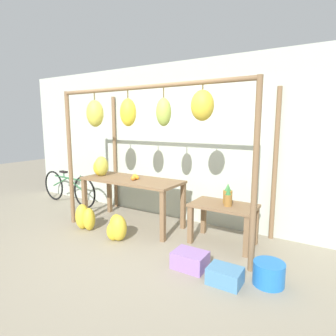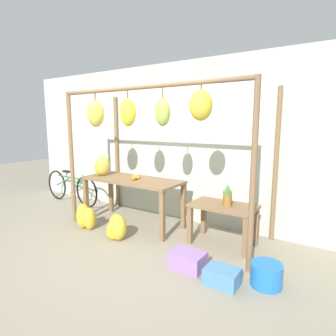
# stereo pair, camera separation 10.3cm
# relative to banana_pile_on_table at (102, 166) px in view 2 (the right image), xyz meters

# --- Properties ---
(ground_plane) EXTENTS (20.00, 20.00, 0.00)m
(ground_plane) POSITION_rel_banana_pile_on_table_xyz_m (1.26, -0.69, -0.98)
(ground_plane) COLOR gray
(shop_wall_back) EXTENTS (8.00, 0.08, 2.80)m
(shop_wall_back) POSITION_rel_banana_pile_on_table_xyz_m (1.26, 0.81, 0.42)
(shop_wall_back) COLOR #B7C1B2
(shop_wall_back) RESTS_ON ground_plane
(stall_awning) EXTENTS (3.23, 1.29, 2.27)m
(stall_awning) POSITION_rel_banana_pile_on_table_xyz_m (1.25, -0.24, 0.73)
(stall_awning) COLOR brown
(stall_awning) RESTS_ON ground_plane
(display_table_main) EXTENTS (1.76, 0.72, 0.81)m
(display_table_main) POSITION_rel_banana_pile_on_table_xyz_m (0.66, 0.06, -0.28)
(display_table_main) COLOR brown
(display_table_main) RESTS_ON ground_plane
(display_table_side) EXTENTS (0.93, 0.56, 0.60)m
(display_table_side) POSITION_rel_banana_pile_on_table_xyz_m (2.27, 0.14, -0.50)
(display_table_side) COLOR brown
(display_table_side) RESTS_ON ground_plane
(banana_pile_on_table) EXTENTS (0.31, 0.32, 0.35)m
(banana_pile_on_table) POSITION_rel_banana_pile_on_table_xyz_m (0.00, 0.00, 0.00)
(banana_pile_on_table) COLOR gold
(banana_pile_on_table) RESTS_ON display_table_main
(orange_pile) EXTENTS (0.13, 0.19, 0.09)m
(orange_pile) POSITION_rel_banana_pile_on_table_xyz_m (0.74, 0.03, -0.12)
(orange_pile) COLOR orange
(orange_pile) RESTS_ON display_table_main
(pineapple_cluster) EXTENTS (0.17, 0.25, 0.29)m
(pineapple_cluster) POSITION_rel_banana_pile_on_table_xyz_m (2.32, 0.18, -0.26)
(pineapple_cluster) COLOR #A3702D
(pineapple_cluster) RESTS_ON display_table_side
(banana_pile_ground_left) EXTENTS (0.40, 0.30, 0.43)m
(banana_pile_ground_left) POSITION_rel_banana_pile_on_table_xyz_m (0.14, -0.53, -0.77)
(banana_pile_ground_left) COLOR gold
(banana_pile_ground_left) RESTS_ON ground_plane
(banana_pile_ground_right) EXTENTS (0.35, 0.34, 0.40)m
(banana_pile_ground_right) POSITION_rel_banana_pile_on_table_xyz_m (0.86, -0.57, -0.79)
(banana_pile_ground_right) COLOR gold
(banana_pile_ground_right) RESTS_ON ground_plane
(fruit_crate_white) EXTENTS (0.40, 0.30, 0.21)m
(fruit_crate_white) POSITION_rel_banana_pile_on_table_xyz_m (2.19, -0.74, -0.87)
(fruit_crate_white) COLOR #9970B7
(fruit_crate_white) RESTS_ON ground_plane
(blue_bucket) EXTENTS (0.34, 0.34, 0.25)m
(blue_bucket) POSITION_rel_banana_pile_on_table_xyz_m (3.09, -0.60, -0.85)
(blue_bucket) COLOR blue
(blue_bucket) RESTS_ON ground_plane
(parked_bicycle) EXTENTS (1.76, 0.15, 0.72)m
(parked_bicycle) POSITION_rel_banana_pile_on_table_xyz_m (-1.34, 0.32, -0.62)
(parked_bicycle) COLOR black
(parked_bicycle) RESTS_ON ground_plane
(fruit_crate_purple) EXTENTS (0.36, 0.27, 0.19)m
(fruit_crate_purple) POSITION_rel_banana_pile_on_table_xyz_m (2.67, -0.84, -0.88)
(fruit_crate_purple) COLOR #4C84B2
(fruit_crate_purple) RESTS_ON ground_plane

